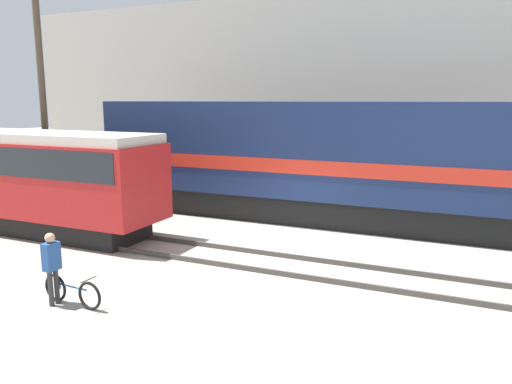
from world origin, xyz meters
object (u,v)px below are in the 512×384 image
at_px(bicycle, 72,291).
at_px(utility_pole_left, 43,97).
at_px(streetcar, 20,174).
at_px(freight_locomotive, 365,161).
at_px(person, 52,262).

bearing_deg(bicycle, utility_pole_left, 138.72).
bearing_deg(utility_pole_left, streetcar, -59.52).
bearing_deg(utility_pole_left, freight_locomotive, 12.55).
height_order(bicycle, person, person).
relative_size(streetcar, bicycle, 6.39).
relative_size(streetcar, utility_pole_left, 1.18).
distance_m(streetcar, utility_pole_left, 4.12).
relative_size(streetcar, person, 6.55).
xyz_separation_m(freight_locomotive, bicycle, (-4.24, -9.83, -2.00)).
bearing_deg(bicycle, freight_locomotive, 66.68).
bearing_deg(freight_locomotive, bicycle, -113.32).
relative_size(bicycle, person, 1.02).
bearing_deg(utility_pole_left, bicycle, -41.28).
xyz_separation_m(streetcar, bicycle, (6.46, -4.35, -1.63)).
distance_m(freight_locomotive, bicycle, 10.89).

